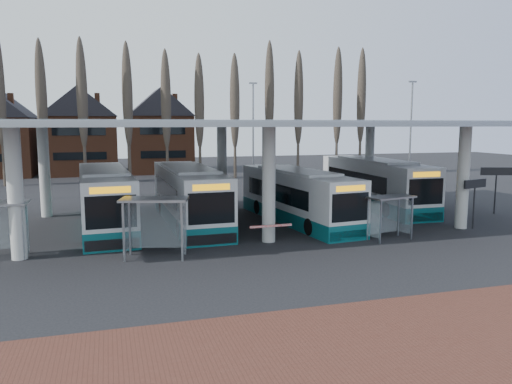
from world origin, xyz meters
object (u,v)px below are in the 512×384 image
object	(u,v)px
bus_2	(296,197)
shelter_1	(155,214)
bus_1	(189,196)
shelter_2	(389,208)
bus_3	(374,184)
bus_0	(105,199)

from	to	relation	value
bus_2	shelter_1	xyz separation A→B (m)	(-9.32, -6.15, 0.47)
bus_2	shelter_1	bearing A→B (deg)	-153.00
bus_1	shelter_2	xyz separation A→B (m)	(9.50, -7.52, 0.05)
shelter_2	bus_3	bearing A→B (deg)	52.97
bus_1	shelter_1	bearing A→B (deg)	-110.97
bus_2	shelter_2	size ratio (longest dim) A/B	4.44
bus_3	shelter_1	xyz separation A→B (m)	(-16.91, -9.83, 0.35)
bus_1	bus_2	bearing A→B (deg)	-14.09
bus_2	shelter_2	world-z (taller)	bus_2
bus_2	bus_3	xyz separation A→B (m)	(7.59, 3.68, 0.12)
bus_3	shelter_2	size ratio (longest dim) A/B	4.73
bus_0	bus_3	world-z (taller)	bus_3
shelter_2	bus_0	bearing A→B (deg)	140.37
shelter_1	shelter_2	distance (m)	12.24
bus_2	shelter_1	distance (m)	11.18
bus_1	bus_2	xyz separation A→B (m)	(6.59, -1.49, -0.10)
bus_3	shelter_2	distance (m)	10.77
bus_2	shelter_2	distance (m)	6.70
bus_0	bus_2	bearing A→B (deg)	-11.69
bus_1	shelter_2	world-z (taller)	bus_1
bus_2	bus_3	bearing A→B (deg)	19.42
bus_2	bus_0	bearing A→B (deg)	164.81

